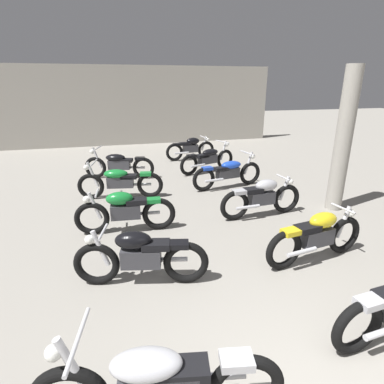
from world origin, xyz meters
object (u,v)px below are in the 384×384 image
(motorcycle_left_row_3, at_px, (120,181))
(motorcycle_left_row_4, at_px, (119,164))
(motorcycle_right_row_3, at_px, (228,172))
(motorcycle_right_row_5, at_px, (191,148))
(support_pillar, at_px, (343,141))
(motorcycle_left_row_2, at_px, (125,210))
(motorcycle_left_row_0, at_px, (158,382))
(motorcycle_right_row_2, at_px, (262,197))
(motorcycle_right_row_4, at_px, (208,159))
(motorcycle_right_row_1, at_px, (317,235))
(motorcycle_left_row_1, at_px, (140,256))

(motorcycle_left_row_3, distance_m, motorcycle_left_row_4, 1.84)
(motorcycle_right_row_3, xyz_separation_m, motorcycle_right_row_5, (-0.12, 3.61, 0.01))
(support_pillar, xyz_separation_m, motorcycle_left_row_3, (-4.84, 2.04, -1.15))
(motorcycle_left_row_2, distance_m, motorcycle_right_row_3, 3.64)
(motorcycle_left_row_0, xyz_separation_m, motorcycle_right_row_3, (2.97, 5.94, 0.00))
(motorcycle_left_row_0, xyz_separation_m, motorcycle_right_row_5, (2.85, 9.56, 0.01))
(motorcycle_left_row_3, height_order, motorcycle_right_row_2, motorcycle_left_row_3)
(motorcycle_left_row_4, relative_size, motorcycle_right_row_4, 1.01)
(motorcycle_right_row_3, bearing_deg, motorcycle_right_row_5, 91.97)
(motorcycle_right_row_1, bearing_deg, motorcycle_left_row_4, 116.80)
(motorcycle_left_row_3, height_order, motorcycle_right_row_4, same)
(motorcycle_right_row_1, distance_m, motorcycle_right_row_4, 5.74)
(motorcycle_right_row_3, bearing_deg, motorcycle_right_row_1, -90.23)
(motorcycle_left_row_0, bearing_deg, motorcycle_right_row_2, 52.60)
(motorcycle_left_row_0, height_order, motorcycle_left_row_1, motorcycle_left_row_0)
(motorcycle_left_row_3, bearing_deg, motorcycle_left_row_1, -88.50)
(motorcycle_left_row_4, height_order, motorcycle_right_row_2, motorcycle_left_row_4)
(motorcycle_left_row_0, height_order, motorcycle_right_row_5, motorcycle_left_row_0)
(motorcycle_right_row_1, height_order, motorcycle_right_row_5, same)
(motorcycle_left_row_4, xyz_separation_m, motorcycle_right_row_5, (2.80, 1.85, 0.01))
(motorcycle_left_row_2, relative_size, motorcycle_right_row_2, 1.00)
(motorcycle_right_row_3, distance_m, motorcycle_right_row_5, 3.62)
(motorcycle_left_row_1, distance_m, motorcycle_right_row_2, 3.38)
(motorcycle_right_row_5, bearing_deg, motorcycle_left_row_4, -146.64)
(support_pillar, relative_size, motorcycle_right_row_1, 1.63)
(motorcycle_left_row_1, bearing_deg, motorcycle_right_row_3, 53.33)
(motorcycle_left_row_1, xyz_separation_m, motorcycle_right_row_5, (2.77, 7.50, 0.00))
(motorcycle_left_row_2, distance_m, motorcycle_left_row_4, 3.85)
(support_pillar, distance_m, motorcycle_right_row_2, 2.20)
(motorcycle_right_row_5, bearing_deg, motorcycle_left_row_0, -106.61)
(support_pillar, bearing_deg, motorcycle_left_row_2, 179.67)
(motorcycle_left_row_2, xyz_separation_m, motorcycle_right_row_1, (2.97, -1.91, 0.00))
(motorcycle_left_row_3, bearing_deg, motorcycle_right_row_5, 52.14)
(support_pillar, distance_m, motorcycle_right_row_3, 3.03)
(motorcycle_left_row_4, bearing_deg, motorcycle_left_row_0, -90.34)
(support_pillar, height_order, motorcycle_right_row_4, support_pillar)
(support_pillar, bearing_deg, motorcycle_left_row_4, 140.93)
(motorcycle_left_row_0, bearing_deg, motorcycle_left_row_1, 87.64)
(motorcycle_left_row_2, relative_size, motorcycle_right_row_3, 0.91)
(support_pillar, distance_m, motorcycle_right_row_5, 6.16)
(motorcycle_left_row_0, xyz_separation_m, motorcycle_left_row_3, (-0.01, 5.87, 0.00))
(motorcycle_right_row_1, height_order, motorcycle_right_row_4, motorcycle_right_row_4)
(motorcycle_right_row_5, bearing_deg, motorcycle_right_row_2, -89.03)
(motorcycle_left_row_4, bearing_deg, motorcycle_left_row_2, -90.89)
(motorcycle_right_row_1, height_order, motorcycle_right_row_3, motorcycle_right_row_3)
(motorcycle_left_row_3, distance_m, motorcycle_right_row_3, 2.99)
(motorcycle_right_row_4, bearing_deg, motorcycle_right_row_2, -89.96)
(support_pillar, distance_m, motorcycle_left_row_0, 6.27)
(motorcycle_left_row_2, distance_m, motorcycle_right_row_4, 4.84)
(motorcycle_left_row_0, relative_size, motorcycle_left_row_2, 1.09)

